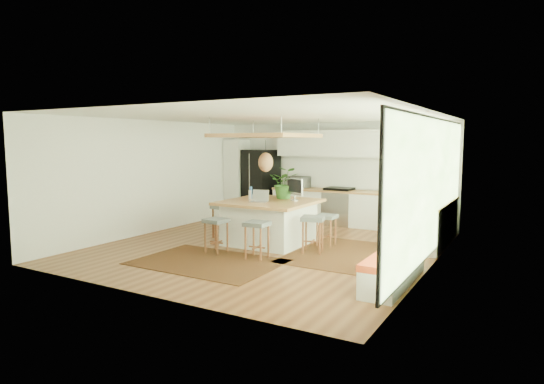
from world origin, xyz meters
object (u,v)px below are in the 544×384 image
Objects in this scene: island at (270,222)px; stool_right_back at (326,229)px; stool_near_left at (216,235)px; laptop at (259,196)px; stool_right_front at (313,235)px; stool_left_side at (224,222)px; island_plant at (285,186)px; microwave at (299,181)px; stool_near_right at (257,240)px; monitor at (295,188)px; fridge at (260,186)px.

island reaches higher than stool_right_back.
stool_near_left is 1.24m from laptop.
stool_left_side is at bearing 172.11° from stool_right_front.
microwave is at bearing 109.62° from island_plant.
monitor is (-0.01, 1.57, 0.83)m from stool_near_right.
monitor is (0.92, 1.58, 0.83)m from stool_near_left.
microwave is (-0.26, 4.13, 0.76)m from stool_near_left.
fridge is 4.84m from stool_near_right.
stool_right_front is at bearing -11.48° from laptop.
island_plant is at bearing 74.65° from island.
stool_left_side is at bearing 152.56° from laptop.
island is at bearing -122.66° from monitor.
stool_right_front is at bearing -28.94° from fridge.
laptop is 0.84m from island_plant.
monitor is at bearing 59.67° from stool_near_left.
monitor is (-0.71, -0.08, 0.83)m from stool_right_back.
stool_right_front is at bearing -7.89° from stool_left_side.
stool_right_front is (1.19, -0.35, -0.11)m from island.
stool_right_back is 1.26× the size of monitor.
island is 2.62× the size of stool_near_right.
stool_right_back is at bearing -4.74° from island_plant.
microwave is at bearing 104.31° from island.
monitor is (0.46, 0.29, 0.72)m from island.
stool_left_side is (-1.68, 1.26, 0.00)m from stool_near_right.
stool_near_right is (0.94, 0.01, 0.00)m from stool_near_left.
monitor reaches higher than stool_near_left.
island is at bearing -38.85° from fridge.
stool_near_right is 2.10m from stool_left_side.
stool_near_right reaches higher than stool_right_back.
stool_near_right is at bearing -36.93° from stool_left_side.
fridge reaches higher than stool_right_back.
stool_right_front is at bearing -88.66° from stool_right_back.
stool_right_back is (1.17, 0.37, -0.11)m from island.
island is 3.00m from microwave.
island_plant is at bearing 142.89° from stool_right_front.
island_plant reaches higher than stool_near_right.
fridge is at bearing 134.75° from stool_right_front.
stool_right_front is (1.65, 0.94, 0.00)m from stool_near_left.
microwave reaches higher than stool_left_side.
fridge is 3.21m from island_plant.
monitor reaches higher than stool_left_side.
stool_right_back is at bearing 91.34° from stool_right_front.
island_plant reaches higher than stool_right_front.
monitor is at bearing -30.09° from fridge.
island is (1.99, -2.85, -0.46)m from fridge.
island is 0.68m from laptop.
fridge is 4.54m from stool_right_front.
stool_right_front is 1.29× the size of microwave.
fridge is at bearing 120.74° from stool_near_right.
stool_near_right is 1.28m from laptop.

